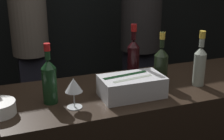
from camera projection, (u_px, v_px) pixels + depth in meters
The scene contains 8 objects.
ice_bin_with_bottles at pixel (131, 85), 1.79m from camera, with size 0.36×0.21×0.13m.
wine_glass at pixel (74, 86), 1.63m from camera, with size 0.09×0.09×0.17m.
champagne_bottle at pixel (161, 65), 1.94m from camera, with size 0.09×0.09×0.34m.
rose_wine_bottle at pixel (200, 63), 1.93m from camera, with size 0.07×0.07×0.35m.
red_wine_bottle_burgundy at pixel (49, 79), 1.69m from camera, with size 0.08×0.08×0.34m.
red_wine_bottle_tall at pixel (133, 58), 1.99m from camera, with size 0.08×0.08×0.38m.
person_in_hoodie at pixel (141, 33), 3.12m from camera, with size 0.40×0.40×1.83m.
person_blond_tee at pixel (30, 36), 2.97m from camera, with size 0.35×0.35×1.82m.
Camera 1 is at (-0.62, -1.31, 1.70)m, focal length 50.00 mm.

